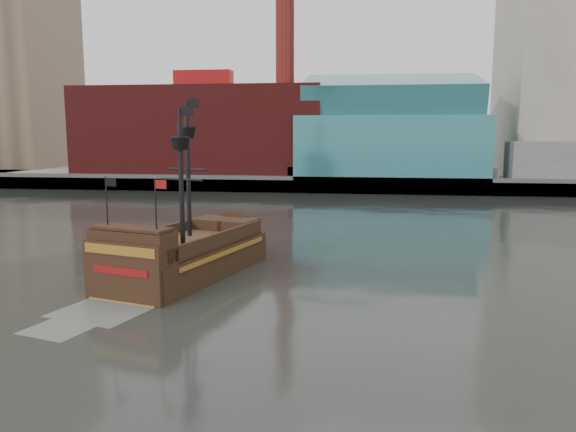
# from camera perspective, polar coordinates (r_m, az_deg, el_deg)

# --- Properties ---
(ground) EXTENTS (400.00, 400.00, 0.00)m
(ground) POSITION_cam_1_polar(r_m,az_deg,el_deg) (27.20, -6.34, -11.91)
(ground) COLOR #252823
(ground) RESTS_ON ground
(promenade_far) EXTENTS (220.00, 60.00, 2.00)m
(promenade_far) POSITION_cam_1_polar(r_m,az_deg,el_deg) (117.15, 4.87, 4.36)
(promenade_far) COLOR slate
(promenade_far) RESTS_ON ground
(seawall) EXTENTS (220.00, 1.00, 2.60)m
(seawall) POSITION_cam_1_polar(r_m,az_deg,el_deg) (87.78, 3.79, 3.18)
(seawall) COLOR #4C4C49
(seawall) RESTS_ON ground
(skyline) EXTENTS (149.00, 45.00, 62.00)m
(skyline) POSITION_cam_1_polar(r_m,az_deg,el_deg) (110.27, 7.62, 16.33)
(skyline) COLOR brown
(skyline) RESTS_ON promenade_far
(pirate_ship) EXTENTS (9.19, 17.42, 12.50)m
(pirate_ship) POSITION_cam_1_polar(r_m,az_deg,el_deg) (37.77, -10.39, -4.37)
(pirate_ship) COLOR black
(pirate_ship) RESTS_ON ground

